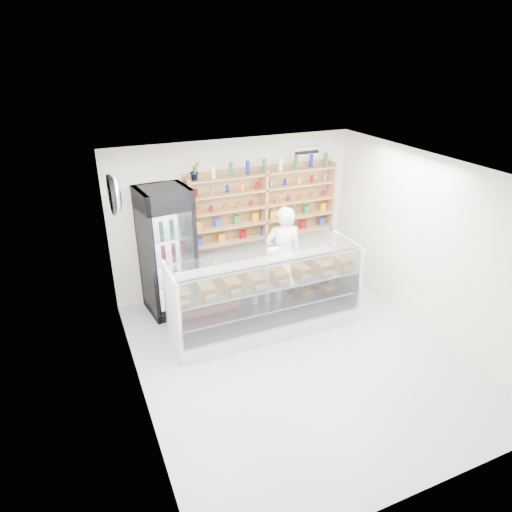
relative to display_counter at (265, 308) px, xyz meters
name	(u,v)px	position (x,y,z in m)	size (l,w,h in m)	color
room	(301,274)	(0.11, -0.94, 1.04)	(5.00, 5.00, 5.00)	silver
display_counter	(265,308)	(0.00, 0.00, 0.00)	(3.05, 0.91, 1.33)	white
shop_worker	(283,255)	(0.66, 0.69, 0.53)	(0.65, 0.43, 1.78)	white
drinks_cooler	(167,251)	(-1.26, 1.17, 0.74)	(0.88, 0.86, 2.20)	black
wall_shelving	(264,205)	(0.61, 1.40, 1.23)	(2.84, 0.28, 1.33)	tan
potted_plant	(195,171)	(-0.64, 1.40, 1.99)	(0.17, 0.14, 0.31)	#1E6626
security_mirror	(115,194)	(-2.06, 0.26, 2.09)	(0.15, 0.50, 0.50)	silver
wall_sign	(306,152)	(1.51, 1.53, 2.09)	(0.62, 0.03, 0.20)	white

